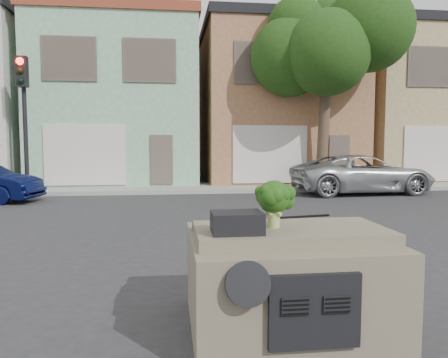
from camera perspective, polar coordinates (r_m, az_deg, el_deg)
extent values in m
plane|color=#303033|center=(7.74, 2.15, -9.93)|extent=(120.00, 120.00, 0.00)
cube|color=gray|center=(18.03, -3.20, -1.16)|extent=(40.00, 3.00, 0.15)
cube|color=#8ABC93|center=(22.08, -13.19, 9.45)|extent=(7.20, 8.20, 7.55)
cube|color=#9E6B48|center=(22.57, 6.38, 9.45)|extent=(7.20, 8.20, 7.55)
cube|color=tan|center=(25.37, 23.28, 8.58)|extent=(7.20, 8.20, 7.55)
imported|color=#AEB1B5|center=(17.55, 17.56, -1.80)|extent=(5.44, 2.69, 1.48)
cube|color=black|center=(17.71, -24.63, 6.31)|extent=(0.40, 0.40, 5.10)
cube|color=#1F4112|center=(18.41, 12.97, 11.87)|extent=(4.40, 4.00, 8.50)
cube|color=#6E6651|center=(4.77, 8.09, -12.52)|extent=(2.00, 1.80, 1.12)
cube|color=black|center=(4.15, 1.69, -5.69)|extent=(0.48, 0.38, 0.20)
cube|color=black|center=(5.06, 10.11, -4.86)|extent=(0.69, 0.15, 0.02)
cube|color=#1A3B0F|center=(4.41, 6.53, -3.19)|extent=(0.44, 0.44, 0.49)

